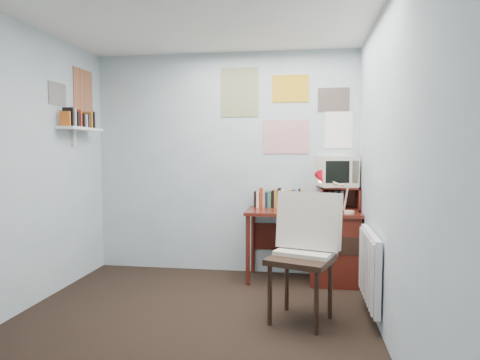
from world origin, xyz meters
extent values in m
plane|color=black|center=(0.00, 0.00, 0.00)|extent=(3.50, 3.50, 0.00)
cube|color=silver|center=(0.00, 1.75, 1.25)|extent=(3.00, 0.02, 2.50)
cube|color=silver|center=(1.50, 0.00, 1.25)|extent=(0.02, 3.50, 2.50)
cube|color=#551B13|center=(0.90, 1.48, 0.74)|extent=(1.20, 0.55, 0.03)
cube|color=#551B13|center=(1.23, 1.48, 0.36)|extent=(0.50, 0.50, 0.72)
cylinder|color=#551B13|center=(0.34, 1.24, 0.36)|extent=(0.04, 0.04, 0.72)
cylinder|color=#551B13|center=(0.34, 1.71, 0.36)|extent=(0.04, 0.04, 0.72)
cube|color=#551B13|center=(0.65, 1.73, 0.42)|extent=(0.64, 0.02, 0.30)
cube|color=black|center=(0.89, 0.37, 0.51)|extent=(0.66, 0.65, 1.02)
cube|color=#B50C18|center=(1.36, 1.32, 0.95)|extent=(0.32, 0.30, 0.37)
cube|color=#551B13|center=(1.29, 1.59, 0.89)|extent=(0.40, 0.30, 0.25)
cube|color=beige|center=(1.26, 1.61, 1.19)|extent=(0.44, 0.41, 0.36)
cube|color=#551B13|center=(0.66, 1.66, 0.87)|extent=(0.60, 0.14, 0.22)
cube|color=white|center=(1.46, 0.55, 0.42)|extent=(0.09, 0.80, 0.60)
cube|color=white|center=(-1.40, 1.10, 1.62)|extent=(0.20, 0.62, 0.24)
cube|color=white|center=(0.70, 1.74, 1.85)|extent=(1.20, 0.01, 0.90)
cube|color=white|center=(-1.49, 1.10, 2.00)|extent=(0.01, 0.70, 0.60)
camera|label=1|loc=(0.90, -3.08, 1.40)|focal=32.00mm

